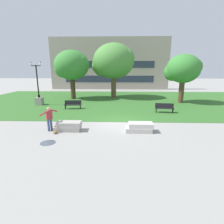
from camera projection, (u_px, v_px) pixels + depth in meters
ground_plane at (120, 122)px, 14.33m from camera, size 140.00×140.00×0.00m
grass_lawn at (119, 101)px, 24.03m from camera, size 40.00×20.00×0.02m
concrete_block_center at (68, 126)px, 12.34m from camera, size 1.86×0.90×0.64m
concrete_block_left at (139, 127)px, 12.10m from camera, size 1.88×0.90×0.64m
person_skateboarder at (49, 117)px, 12.10m from camera, size 0.83×1.34×1.71m
skateboard at (55, 131)px, 12.09m from camera, size 0.61×1.01×0.14m
puddle at (48, 143)px, 10.30m from camera, size 0.91×0.91×0.01m
park_bench_near_left at (73, 104)px, 19.03m from camera, size 1.84×0.68×0.90m
park_bench_near_right at (164, 107)px, 17.37m from camera, size 1.85×0.74×0.90m
lamp_post_right at (39, 96)px, 21.00m from camera, size 1.32×0.80×5.10m
tree_near_right at (183, 69)px, 21.63m from camera, size 4.34×4.13×6.03m
tree_far_right at (71, 66)px, 24.48m from camera, size 5.06×4.82×6.82m
tree_far_left at (113, 62)px, 25.49m from camera, size 6.28×5.98×7.90m
building_facade_distant at (109, 64)px, 36.90m from camera, size 25.00×1.03×10.68m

